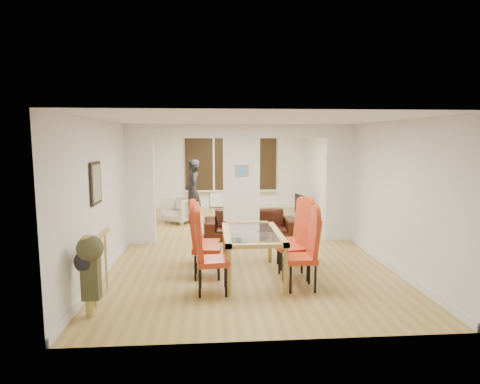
{
  "coord_description": "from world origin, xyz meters",
  "views": [
    {
      "loc": [
        -0.68,
        -8.77,
        2.29
      ],
      "look_at": [
        0.01,
        0.6,
        1.04
      ],
      "focal_mm": 30.0,
      "sensor_mm": 36.0,
      "label": 1
    }
  ],
  "objects": [
    {
      "name": "divider_wall",
      "position": [
        0.0,
        0.0,
        1.3
      ],
      "size": [
        5.0,
        0.18,
        2.6
      ],
      "primitive_type": "cube",
      "color": "white",
      "rests_on": "floor"
    },
    {
      "name": "dining_chair_rb",
      "position": [
        0.67,
        -2.44,
        0.59
      ],
      "size": [
        0.58,
        0.58,
        1.18
      ],
      "primitive_type": null,
      "rotation": [
        0.0,
        0.0,
        0.25
      ],
      "color": "#AE2E11",
      "rests_on": "floor"
    },
    {
      "name": "bay_window_blinds",
      "position": [
        0.0,
        4.44,
        1.5
      ],
      "size": [
        3.0,
        0.08,
        1.8
      ],
      "primitive_type": "cube",
      "color": "black",
      "rests_on": "room_walls"
    },
    {
      "name": "bowl",
      "position": [
        0.72,
        2.31,
        0.26
      ],
      "size": [
        0.23,
        0.23,
        0.06
      ],
      "primitive_type": "imported",
      "color": "#302210",
      "rests_on": "coffee_table"
    },
    {
      "name": "dining_chair_ra",
      "position": [
        0.68,
        -2.94,
        0.57
      ],
      "size": [
        0.46,
        0.46,
        1.13
      ],
      "primitive_type": null,
      "rotation": [
        0.0,
        0.0,
        -0.01
      ],
      "color": "#AE2E11",
      "rests_on": "floor"
    },
    {
      "name": "dining_chair_lb",
      "position": [
        -0.75,
        -2.3,
        0.57
      ],
      "size": [
        0.49,
        0.49,
        1.14
      ],
      "primitive_type": null,
      "rotation": [
        0.0,
        0.0,
        -0.07
      ],
      "color": "#AE2E11",
      "rests_on": "floor"
    },
    {
      "name": "dining_table",
      "position": [
        -0.01,
        -2.38,
        0.39
      ],
      "size": [
        0.94,
        1.67,
        0.78
      ],
      "primitive_type": null,
      "color": "#A5863D",
      "rests_on": "floor"
    },
    {
      "name": "radiator",
      "position": [
        0.0,
        4.4,
        0.3
      ],
      "size": [
        1.4,
        0.08,
        0.5
      ],
      "primitive_type": "cube",
      "color": "white",
      "rests_on": "floor"
    },
    {
      "name": "wall_poster",
      "position": [
        -2.47,
        -2.4,
        1.6
      ],
      "size": [
        0.04,
        0.52,
        0.67
      ],
      "primitive_type": "cube",
      "color": "gray",
      "rests_on": "room_walls"
    },
    {
      "name": "bottle",
      "position": [
        0.5,
        2.18,
        0.37
      ],
      "size": [
        0.07,
        0.07,
        0.27
      ],
      "primitive_type": "cylinder",
      "color": "#143F19",
      "rests_on": "coffee_table"
    },
    {
      "name": "stair_newel",
      "position": [
        -2.25,
        -3.2,
        0.55
      ],
      "size": [
        0.4,
        1.2,
        1.1
      ],
      "primitive_type": null,
      "color": "tan",
      "rests_on": "floor"
    },
    {
      "name": "armchair",
      "position": [
        -1.54,
        2.19,
        0.35
      ],
      "size": [
        1.04,
        1.05,
        0.69
      ],
      "primitive_type": "imported",
      "rotation": [
        0.0,
        0.0,
        -0.61
      ],
      "color": "beige",
      "rests_on": "floor"
    },
    {
      "name": "sofa",
      "position": [
        0.24,
        0.33,
        0.31
      ],
      "size": [
        2.14,
        0.86,
        0.62
      ],
      "primitive_type": "imported",
      "rotation": [
        0.0,
        0.0,
        -0.01
      ],
      "color": "black",
      "rests_on": "floor"
    },
    {
      "name": "dining_chair_la",
      "position": [
        -0.66,
        -3.0,
        0.58
      ],
      "size": [
        0.5,
        0.5,
        1.15
      ],
      "primitive_type": null,
      "rotation": [
        0.0,
        0.0,
        0.09
      ],
      "color": "#AE2E11",
      "rests_on": "floor"
    },
    {
      "name": "coffee_table",
      "position": [
        0.59,
        2.22,
        0.11
      ],
      "size": [
        1.09,
        0.75,
        0.23
      ],
      "primitive_type": null,
      "rotation": [
        0.0,
        0.0,
        0.27
      ],
      "color": "#302210",
      "rests_on": "floor"
    },
    {
      "name": "dining_chair_rc",
      "position": [
        0.72,
        -1.9,
        0.55
      ],
      "size": [
        0.51,
        0.51,
        1.11
      ],
      "primitive_type": null,
      "rotation": [
        0.0,
        0.0,
        0.18
      ],
      "color": "#AE2E11",
      "rests_on": "floor"
    },
    {
      "name": "person",
      "position": [
        -1.17,
        2.07,
        0.87
      ],
      "size": [
        0.69,
        0.51,
        1.73
      ],
      "primitive_type": "imported",
      "rotation": [
        0.0,
        0.0,
        -1.42
      ],
      "color": "black",
      "rests_on": "floor"
    },
    {
      "name": "room_walls",
      "position": [
        0.0,
        0.0,
        1.3
      ],
      "size": [
        5.0,
        9.0,
        2.6
      ],
      "primitive_type": null,
      "color": "silver",
      "rests_on": "floor"
    },
    {
      "name": "pendant_light",
      "position": [
        0.3,
        3.3,
        2.15
      ],
      "size": [
        0.36,
        0.36,
        0.36
      ],
      "primitive_type": "sphere",
      "color": "orange",
      "rests_on": "room_walls"
    },
    {
      "name": "shoes",
      "position": [
        -0.16,
        -0.23,
        0.05
      ],
      "size": [
        0.25,
        0.27,
        0.11
      ],
      "primitive_type": null,
      "color": "black",
      "rests_on": "floor"
    },
    {
      "name": "floor",
      "position": [
        0.0,
        0.0,
        0.0
      ],
      "size": [
        5.0,
        9.0,
        0.01
      ],
      "primitive_type": "cube",
      "color": "#AA8C44",
      "rests_on": "ground"
    },
    {
      "name": "dining_chair_lc",
      "position": [
        -0.74,
        -1.76,
        0.51
      ],
      "size": [
        0.45,
        0.45,
        1.03
      ],
      "primitive_type": null,
      "rotation": [
        0.0,
        0.0,
        -0.11
      ],
      "color": "#AE2E11",
      "rests_on": "floor"
    },
    {
      "name": "television",
      "position": [
        2.0,
        3.13,
        0.29
      ],
      "size": [
        1.0,
        0.32,
        0.57
      ],
      "primitive_type": "imported",
      "rotation": [
        0.0,
        0.0,
        1.76
      ],
      "color": "black",
      "rests_on": "floor"
    },
    {
      "name": "pillar_photo",
      "position": [
        0.0,
        -0.1,
        1.6
      ],
      "size": [
        0.3,
        0.03,
        0.25
      ],
      "primitive_type": "cube",
      "color": "#4C8CD8",
      "rests_on": "divider_wall"
    }
  ]
}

